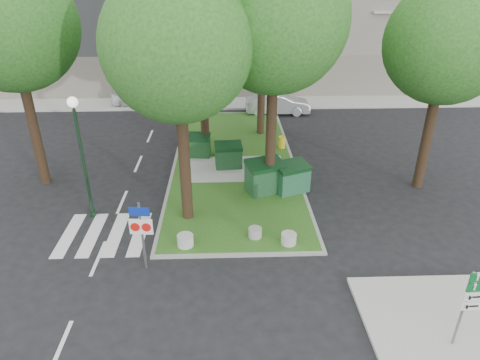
{
  "coord_description": "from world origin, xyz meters",
  "views": [
    {
      "loc": [
        0.1,
        -12.42,
        9.33
      ],
      "look_at": [
        0.6,
        2.0,
        2.0
      ],
      "focal_mm": 32.0,
      "sensor_mm": 36.0,
      "label": 1
    }
  ],
  "objects_px": {
    "car_white": "(142,95)",
    "litter_bin": "(282,142)",
    "tree_median_near_right": "(278,4)",
    "tree_street_left": "(10,11)",
    "dumpster_a": "(198,145)",
    "bollard_mid": "(255,232)",
    "bollard_left": "(185,240)",
    "traffic_sign_pole": "(141,227)",
    "dumpster_d": "(291,177)",
    "street_lamp": "(80,145)",
    "tree_street_right": "(451,30)",
    "dumpster_c": "(265,177)",
    "bollard_right": "(289,239)",
    "tree_median_near_left": "(179,31)",
    "dumpster_b": "(228,155)",
    "tree_median_mid": "(203,19)",
    "car_silver": "(277,103)"
  },
  "relations": [
    {
      "from": "tree_street_right",
      "to": "bollard_right",
      "type": "distance_m",
      "value": 10.52
    },
    {
      "from": "tree_street_left",
      "to": "dumpster_d",
      "type": "bearing_deg",
      "value": -7.39
    },
    {
      "from": "bollard_left",
      "to": "litter_bin",
      "type": "xyz_separation_m",
      "value": [
        4.64,
        9.13,
        0.11
      ]
    },
    {
      "from": "tree_median_near_right",
      "to": "dumpster_a",
      "type": "height_order",
      "value": "tree_median_near_right"
    },
    {
      "from": "car_white",
      "to": "dumpster_d",
      "type": "bearing_deg",
      "value": -154.49
    },
    {
      "from": "dumpster_a",
      "to": "bollard_mid",
      "type": "height_order",
      "value": "dumpster_a"
    },
    {
      "from": "bollard_left",
      "to": "car_white",
      "type": "height_order",
      "value": "car_white"
    },
    {
      "from": "tree_median_near_right",
      "to": "tree_median_mid",
      "type": "relative_size",
      "value": 1.15
    },
    {
      "from": "bollard_left",
      "to": "traffic_sign_pole",
      "type": "relative_size",
      "value": 0.23
    },
    {
      "from": "tree_median_near_right",
      "to": "tree_street_right",
      "type": "xyz_separation_m",
      "value": [
        7.0,
        0.5,
        -1.0
      ]
    },
    {
      "from": "street_lamp",
      "to": "car_white",
      "type": "height_order",
      "value": "street_lamp"
    },
    {
      "from": "tree_median_mid",
      "to": "dumpster_d",
      "type": "relative_size",
      "value": 5.67
    },
    {
      "from": "dumpster_a",
      "to": "litter_bin",
      "type": "relative_size",
      "value": 2.11
    },
    {
      "from": "bollard_right",
      "to": "dumpster_c",
      "type": "bearing_deg",
      "value": 97.46
    },
    {
      "from": "dumpster_a",
      "to": "bollard_right",
      "type": "distance_m",
      "value": 9.01
    },
    {
      "from": "dumpster_a",
      "to": "street_lamp",
      "type": "bearing_deg",
      "value": -119.58
    },
    {
      "from": "tree_street_left",
      "to": "bollard_mid",
      "type": "distance_m",
      "value": 13.08
    },
    {
      "from": "bollard_right",
      "to": "bollard_mid",
      "type": "height_order",
      "value": "bollard_right"
    },
    {
      "from": "tree_street_left",
      "to": "dumpster_b",
      "type": "xyz_separation_m",
      "value": [
        8.62,
        1.19,
        -6.92
      ]
    },
    {
      "from": "street_lamp",
      "to": "car_silver",
      "type": "xyz_separation_m",
      "value": [
        9.15,
        13.15,
        -2.44
      ]
    },
    {
      "from": "car_white",
      "to": "litter_bin",
      "type": "bearing_deg",
      "value": -141.31
    },
    {
      "from": "dumpster_b",
      "to": "dumpster_c",
      "type": "relative_size",
      "value": 0.75
    },
    {
      "from": "tree_street_right",
      "to": "dumpster_d",
      "type": "xyz_separation_m",
      "value": [
        -6.09,
        -0.48,
        -6.2
      ]
    },
    {
      "from": "bollard_right",
      "to": "car_white",
      "type": "relative_size",
      "value": 0.13
    },
    {
      "from": "tree_median_mid",
      "to": "bollard_left",
      "type": "height_order",
      "value": "tree_median_mid"
    },
    {
      "from": "street_lamp",
      "to": "dumpster_c",
      "type": "bearing_deg",
      "value": 12.81
    },
    {
      "from": "bollard_mid",
      "to": "tree_median_near_right",
      "type": "bearing_deg",
      "value": 75.16
    },
    {
      "from": "tree_median_near_right",
      "to": "dumpster_a",
      "type": "distance_m",
      "value": 9.07
    },
    {
      "from": "tree_median_near_right",
      "to": "tree_street_left",
      "type": "xyz_separation_m",
      "value": [
        -10.5,
        1.5,
        -0.33
      ]
    },
    {
      "from": "bollard_left",
      "to": "bollard_mid",
      "type": "xyz_separation_m",
      "value": [
        2.58,
        0.47,
        -0.03
      ]
    },
    {
      "from": "car_silver",
      "to": "dumpster_d",
      "type": "bearing_deg",
      "value": 176.99
    },
    {
      "from": "dumpster_c",
      "to": "street_lamp",
      "type": "distance_m",
      "value": 7.81
    },
    {
      "from": "tree_median_near_left",
      "to": "bollard_right",
      "type": "height_order",
      "value": "tree_median_near_left"
    },
    {
      "from": "tree_street_left",
      "to": "dumpster_b",
      "type": "bearing_deg",
      "value": 7.86
    },
    {
      "from": "tree_median_near_left",
      "to": "bollard_left",
      "type": "bearing_deg",
      "value": -90.86
    },
    {
      "from": "dumpster_c",
      "to": "traffic_sign_pole",
      "type": "distance_m",
      "value": 6.92
    },
    {
      "from": "tree_street_left",
      "to": "tree_median_near_left",
      "type": "bearing_deg",
      "value": -26.57
    },
    {
      "from": "tree_street_right",
      "to": "street_lamp",
      "type": "height_order",
      "value": "tree_street_right"
    },
    {
      "from": "bollard_left",
      "to": "traffic_sign_pole",
      "type": "xyz_separation_m",
      "value": [
        -1.26,
        -1.12,
        1.32
      ]
    },
    {
      "from": "tree_median_near_right",
      "to": "dumpster_d",
      "type": "height_order",
      "value": "tree_median_near_right"
    },
    {
      "from": "tree_street_right",
      "to": "dumpster_c",
      "type": "relative_size",
      "value": 5.3
    },
    {
      "from": "tree_street_right",
      "to": "bollard_left",
      "type": "distance_m",
      "value": 13.26
    },
    {
      "from": "dumpster_a",
      "to": "street_lamp",
      "type": "xyz_separation_m",
      "value": [
        -4.07,
        -5.77,
        2.46
      ]
    },
    {
      "from": "dumpster_a",
      "to": "dumpster_d",
      "type": "xyz_separation_m",
      "value": [
        4.39,
        -4.11,
        0.08
      ]
    },
    {
      "from": "dumpster_c",
      "to": "bollard_left",
      "type": "bearing_deg",
      "value": -148.17
    },
    {
      "from": "bollard_mid",
      "to": "dumpster_c",
      "type": "bearing_deg",
      "value": 79.49
    },
    {
      "from": "tree_median_near_left",
      "to": "bollard_right",
      "type": "relative_size",
      "value": 18.64
    },
    {
      "from": "traffic_sign_pole",
      "to": "car_white",
      "type": "height_order",
      "value": "traffic_sign_pole"
    },
    {
      "from": "bollard_right",
      "to": "bollard_mid",
      "type": "distance_m",
      "value": 1.29
    },
    {
      "from": "bollard_right",
      "to": "traffic_sign_pole",
      "type": "distance_m",
      "value": 5.34
    }
  ]
}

